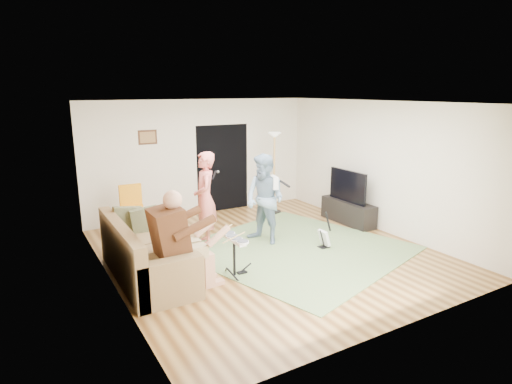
% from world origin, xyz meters
% --- Properties ---
extents(floor, '(6.00, 6.00, 0.00)m').
position_xyz_m(floor, '(0.00, 0.00, 0.00)').
color(floor, brown).
rests_on(floor, ground).
extents(walls, '(5.50, 6.00, 2.70)m').
position_xyz_m(walls, '(0.00, 0.00, 1.35)').
color(walls, beige).
rests_on(walls, floor).
extents(ceiling, '(6.00, 6.00, 0.00)m').
position_xyz_m(ceiling, '(0.00, 0.00, 2.70)').
color(ceiling, white).
rests_on(ceiling, walls).
extents(window_blinds, '(0.00, 2.05, 2.05)m').
position_xyz_m(window_blinds, '(-2.74, 0.20, 1.55)').
color(window_blinds, brown).
rests_on(window_blinds, walls).
extents(doorway, '(2.10, 0.00, 2.10)m').
position_xyz_m(doorway, '(0.55, 2.99, 1.05)').
color(doorway, black).
rests_on(doorway, walls).
extents(picture_frame, '(0.42, 0.03, 0.32)m').
position_xyz_m(picture_frame, '(-1.25, 2.99, 1.90)').
color(picture_frame, '#3F2314').
rests_on(picture_frame, walls).
extents(area_rug, '(4.36, 4.38, 0.02)m').
position_xyz_m(area_rug, '(0.54, -0.14, 0.01)').
color(area_rug, '#607C4B').
rests_on(area_rug, floor).
extents(sofa, '(0.96, 2.32, 0.94)m').
position_xyz_m(sofa, '(-2.30, 0.06, 0.31)').
color(sofa, olive).
rests_on(sofa, floor).
extents(drummer, '(0.99, 0.55, 1.53)m').
position_xyz_m(drummer, '(-1.85, -0.59, 0.59)').
color(drummer, '#4F2A16').
rests_on(drummer, sofa).
extents(drum_kit, '(0.37, 0.65, 0.67)m').
position_xyz_m(drum_kit, '(-1.00, -0.59, 0.29)').
color(drum_kit, black).
rests_on(drum_kit, floor).
extents(singer, '(0.62, 0.76, 1.79)m').
position_xyz_m(singer, '(-0.79, 1.01, 0.90)').
color(singer, '#DF6961').
rests_on(singer, floor).
extents(microphone, '(0.06, 0.06, 0.24)m').
position_xyz_m(microphone, '(-0.59, 1.01, 1.34)').
color(microphone, black).
rests_on(microphone, singer).
extents(guitarist, '(0.90, 1.01, 1.74)m').
position_xyz_m(guitarist, '(0.22, 0.49, 0.87)').
color(guitarist, '#748FA9').
rests_on(guitarist, floor).
extents(guitar_held, '(0.27, 0.61, 0.26)m').
position_xyz_m(guitar_held, '(0.42, 0.49, 1.18)').
color(guitar_held, white).
rests_on(guitar_held, guitarist).
extents(guitar_spare, '(0.26, 0.23, 0.71)m').
position_xyz_m(guitar_spare, '(1.03, -0.34, 0.20)').
color(guitar_spare, black).
rests_on(guitar_spare, floor).
extents(torchiere_lamp, '(0.35, 0.35, 1.94)m').
position_xyz_m(torchiere_lamp, '(1.51, 2.17, 1.33)').
color(torchiere_lamp, black).
rests_on(torchiere_lamp, floor).
extents(dining_chair, '(0.47, 0.49, 1.08)m').
position_xyz_m(dining_chair, '(-1.91, 2.01, 0.38)').
color(dining_chair, '#C8B382').
rests_on(dining_chair, floor).
extents(tv_cabinet, '(0.40, 1.40, 0.50)m').
position_xyz_m(tv_cabinet, '(2.50, 0.63, 0.25)').
color(tv_cabinet, black).
rests_on(tv_cabinet, floor).
extents(television, '(0.06, 1.09, 0.69)m').
position_xyz_m(television, '(2.45, 0.63, 0.85)').
color(television, black).
rests_on(television, tv_cabinet).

